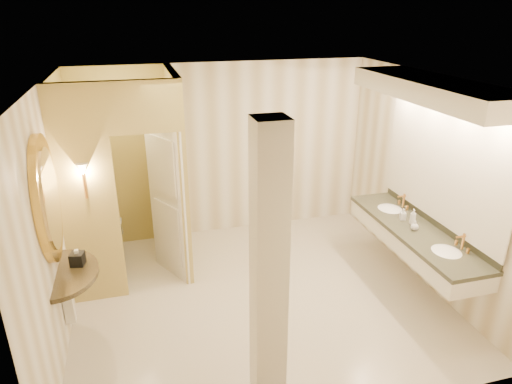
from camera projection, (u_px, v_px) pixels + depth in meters
floor at (258, 296)px, 5.84m from camera, size 4.50×4.50×0.00m
ceiling at (259, 82)px, 4.83m from camera, size 4.50×4.50×0.00m
wall_back at (224, 151)px, 7.12m from camera, size 4.50×0.02×2.70m
wall_front at (327, 296)px, 3.55m from camera, size 4.50×0.02×2.70m
wall_left at (52, 221)px, 4.79m from camera, size 0.02×4.00×2.70m
wall_right at (426, 181)px, 5.88m from camera, size 0.02×4.00×2.70m
toilet_closet at (155, 177)px, 5.91m from camera, size 1.50×1.55×2.70m
wall_sconce at (83, 171)px, 5.11m from camera, size 0.14×0.14×0.42m
vanity at (426, 171)px, 5.42m from camera, size 0.75×2.45×2.09m
console_shelf at (53, 232)px, 4.56m from camera, size 1.00×1.00×1.95m
pillar at (269, 276)px, 3.81m from camera, size 0.27×0.27×2.70m
tissue_box at (77, 259)px, 4.86m from camera, size 0.16×0.16×0.14m
toilet at (109, 236)px, 6.52m from camera, size 0.46×0.78×0.79m
soap_bottle_a at (403, 214)px, 5.89m from camera, size 0.09×0.09×0.15m
soap_bottle_b at (415, 225)px, 5.62m from camera, size 0.12×0.12×0.12m
soap_bottle_c at (413, 217)px, 5.76m from camera, size 0.10×0.10×0.20m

